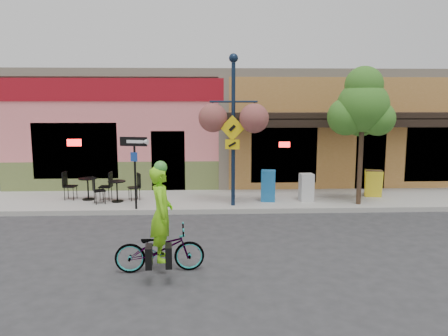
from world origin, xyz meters
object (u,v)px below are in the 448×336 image
at_px(lamp_post, 233,131).
at_px(street_tree, 362,136).
at_px(newspaper_box_blue, 268,186).
at_px(one_way_sign, 135,173).
at_px(bicycle, 160,249).
at_px(cyclist_rider, 162,226).
at_px(newspaper_box_grey, 306,187).
at_px(building, 242,126).

relative_size(lamp_post, street_tree, 1.07).
relative_size(newspaper_box_blue, street_tree, 0.23).
height_order(lamp_post, one_way_sign, lamp_post).
distance_m(bicycle, lamp_post, 5.55).
height_order(bicycle, cyclist_rider, cyclist_rider).
bearing_deg(one_way_sign, newspaper_box_grey, 20.77).
bearing_deg(newspaper_box_blue, cyclist_rider, -108.74).
relative_size(building, newspaper_box_grey, 20.40).
height_order(bicycle, newspaper_box_blue, newspaper_box_blue).
bearing_deg(street_tree, newspaper_box_blue, 169.18).
height_order(newspaper_box_grey, street_tree, street_tree).
xyz_separation_m(building, one_way_sign, (-3.75, -6.85, -1.01)).
relative_size(bicycle, one_way_sign, 0.81).
height_order(one_way_sign, street_tree, street_tree).
height_order(cyclist_rider, newspaper_box_blue, cyclist_rider).
xyz_separation_m(one_way_sign, newspaper_box_grey, (5.35, 0.85, -0.64)).
bearing_deg(cyclist_rider, street_tree, -53.82).
height_order(building, newspaper_box_grey, building).
bearing_deg(cyclist_rider, newspaper_box_grey, -41.98).
xyz_separation_m(cyclist_rider, newspaper_box_blue, (2.88, 5.42, -0.28)).
relative_size(lamp_post, newspaper_box_blue, 4.59).
bearing_deg(building, newspaper_box_blue, -86.49).
bearing_deg(newspaper_box_blue, building, 102.78).
distance_m(bicycle, cyclist_rider, 0.47).
bearing_deg(newspaper_box_blue, bicycle, -109.15).
height_order(building, one_way_sign, building).
xyz_separation_m(building, lamp_post, (-0.81, -6.51, 0.21)).
bearing_deg(newspaper_box_grey, lamp_post, -173.36).
distance_m(one_way_sign, newspaper_box_blue, 4.25).
relative_size(one_way_sign, newspaper_box_blue, 2.16).
bearing_deg(bicycle, cyclist_rider, -94.58).
distance_m(cyclist_rider, newspaper_box_grey, 6.79).
height_order(bicycle, one_way_sign, one_way_sign).
height_order(bicycle, lamp_post, lamp_post).
xyz_separation_m(bicycle, street_tree, (5.72, 4.89, 1.84)).
bearing_deg(building, bicycle, -102.71).
bearing_deg(newspaper_box_grey, cyclist_rider, -132.73).
bearing_deg(street_tree, one_way_sign, -177.08).
relative_size(bicycle, newspaper_box_grey, 1.97).
bearing_deg(newspaper_box_blue, one_way_sign, -158.59).
distance_m(building, lamp_post, 6.56).
xyz_separation_m(cyclist_rider, street_tree, (5.67, 4.89, 1.37)).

